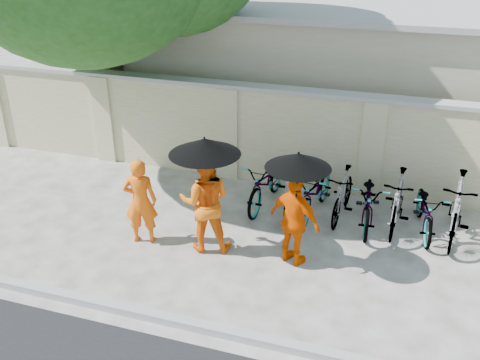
% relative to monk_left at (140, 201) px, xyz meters
% --- Properties ---
extents(ground, '(80.00, 80.00, 0.00)m').
position_rel_monk_left_xyz_m(ground, '(1.59, -0.14, -0.78)').
color(ground, beige).
extents(kerb, '(40.00, 0.16, 0.12)m').
position_rel_monk_left_xyz_m(kerb, '(1.59, -1.84, -0.72)').
color(kerb, '#9F9F9F').
rests_on(kerb, ground).
extents(compound_wall, '(20.00, 0.30, 2.00)m').
position_rel_monk_left_xyz_m(compound_wall, '(2.59, 3.06, 0.22)').
color(compound_wall, beige).
rests_on(compound_wall, ground).
extents(building_behind, '(14.00, 6.00, 3.20)m').
position_rel_monk_left_xyz_m(building_behind, '(3.59, 6.86, 0.82)').
color(building_behind, beige).
rests_on(building_behind, ground).
extents(monk_left, '(0.66, 0.54, 1.57)m').
position_rel_monk_left_xyz_m(monk_left, '(0.00, 0.00, 0.00)').
color(monk_left, orange).
rests_on(monk_left, ground).
extents(monk_center, '(1.03, 0.89, 1.80)m').
position_rel_monk_left_xyz_m(monk_center, '(1.15, 0.13, 0.11)').
color(monk_center, orange).
rests_on(monk_center, ground).
extents(parasol_center, '(1.15, 1.15, 1.04)m').
position_rel_monk_left_xyz_m(parasol_center, '(1.20, 0.05, 1.15)').
color(parasol_center, black).
rests_on(parasol_center, ground).
extents(monk_right, '(1.00, 0.72, 1.58)m').
position_rel_monk_left_xyz_m(monk_right, '(2.67, 0.14, 0.01)').
color(monk_right, '#FA5D00').
rests_on(monk_right, ground).
extents(parasol_right, '(1.01, 1.01, 1.10)m').
position_rel_monk_left_xyz_m(parasol_right, '(2.69, 0.06, 1.10)').
color(parasol_right, black).
rests_on(parasol_right, ground).
extents(bike_0, '(0.78, 1.87, 0.96)m').
position_rel_monk_left_xyz_m(bike_0, '(1.71, 1.94, -0.30)').
color(bike_0, slate).
rests_on(bike_0, ground).
extents(bike_1, '(0.70, 1.76, 1.03)m').
position_rel_monk_left_xyz_m(bike_1, '(2.21, 1.77, -0.27)').
color(bike_1, slate).
rests_on(bike_1, ground).
extents(bike_2, '(0.85, 1.87, 0.95)m').
position_rel_monk_left_xyz_m(bike_2, '(2.71, 1.84, -0.31)').
color(bike_2, slate).
rests_on(bike_2, ground).
extents(bike_3, '(0.59, 1.63, 0.96)m').
position_rel_monk_left_xyz_m(bike_3, '(3.21, 1.91, -0.31)').
color(bike_3, slate).
rests_on(bike_3, ground).
extents(bike_4, '(0.77, 1.86, 0.95)m').
position_rel_monk_left_xyz_m(bike_4, '(3.71, 1.78, -0.31)').
color(bike_4, slate).
rests_on(bike_4, ground).
extents(bike_5, '(0.60, 1.79, 1.06)m').
position_rel_monk_left_xyz_m(bike_5, '(4.20, 1.84, -0.25)').
color(bike_5, slate).
rests_on(bike_5, ground).
extents(bike_6, '(0.79, 1.73, 0.88)m').
position_rel_monk_left_xyz_m(bike_6, '(4.70, 1.83, -0.35)').
color(bike_6, slate).
rests_on(bike_6, ground).
extents(bike_7, '(0.74, 1.97, 1.15)m').
position_rel_monk_left_xyz_m(bike_7, '(5.20, 1.82, -0.21)').
color(bike_7, slate).
rests_on(bike_7, ground).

